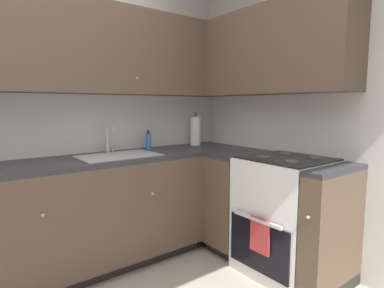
# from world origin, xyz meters

# --- Properties ---
(wall_back) EXTENTS (3.98, 0.05, 2.56)m
(wall_back) POSITION_xyz_m (0.00, 1.46, 1.28)
(wall_back) COLOR silver
(wall_back) RESTS_ON ground_plane
(wall_right) EXTENTS (0.05, 2.98, 2.56)m
(wall_right) POSITION_xyz_m (1.97, 0.00, 1.28)
(wall_right) COLOR silver
(wall_right) RESTS_ON ground_plane
(lower_cabinets_back) EXTENTS (1.83, 0.62, 0.87)m
(lower_cabinets_back) POSITION_xyz_m (0.43, 1.14, 0.44)
(lower_cabinets_back) COLOR brown
(lower_cabinets_back) RESTS_ON ground_plane
(countertop_back) EXTENTS (3.03, 0.60, 0.03)m
(countertop_back) POSITION_xyz_m (0.43, 1.14, 0.89)
(countertop_back) COLOR #2D2D33
(countertop_back) RESTS_ON lower_cabinets_back
(lower_cabinets_right) EXTENTS (0.62, 1.14, 0.87)m
(lower_cabinets_right) POSITION_xyz_m (1.65, 0.39, 0.44)
(lower_cabinets_right) COLOR brown
(lower_cabinets_right) RESTS_ON ground_plane
(countertop_right) EXTENTS (0.60, 1.14, 0.03)m
(countertop_right) POSITION_xyz_m (1.64, 0.39, 0.89)
(countertop_right) COLOR #2D2D33
(countertop_right) RESTS_ON lower_cabinets_right
(oven_range) EXTENTS (0.68, 0.62, 1.06)m
(oven_range) POSITION_xyz_m (1.66, 0.17, 0.46)
(oven_range) COLOR white
(oven_range) RESTS_ON ground_plane
(upper_cabinets_back) EXTENTS (2.71, 0.34, 0.72)m
(upper_cabinets_back) POSITION_xyz_m (0.27, 1.28, 1.78)
(upper_cabinets_back) COLOR brown
(upper_cabinets_right) EXTENTS (0.32, 1.69, 0.72)m
(upper_cabinets_right) POSITION_xyz_m (1.78, 0.59, 1.78)
(upper_cabinets_right) COLOR brown
(sink) EXTENTS (0.63, 0.40, 0.10)m
(sink) POSITION_xyz_m (0.68, 1.11, 0.87)
(sink) COLOR #B7B7BC
(sink) RESTS_ON countertop_back
(faucet) EXTENTS (0.07, 0.16, 0.24)m
(faucet) POSITION_xyz_m (0.69, 1.32, 1.05)
(faucet) COLOR silver
(faucet) RESTS_ON countertop_back
(soap_bottle) EXTENTS (0.05, 0.05, 0.18)m
(soap_bottle) POSITION_xyz_m (1.08, 1.32, 0.99)
(soap_bottle) COLOR #3F72BF
(soap_bottle) RESTS_ON countertop_back
(paper_towel_roll) EXTENTS (0.11, 0.11, 0.35)m
(paper_towel_roll) POSITION_xyz_m (1.63, 1.30, 1.06)
(paper_towel_roll) COLOR white
(paper_towel_roll) RESTS_ON countertop_back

